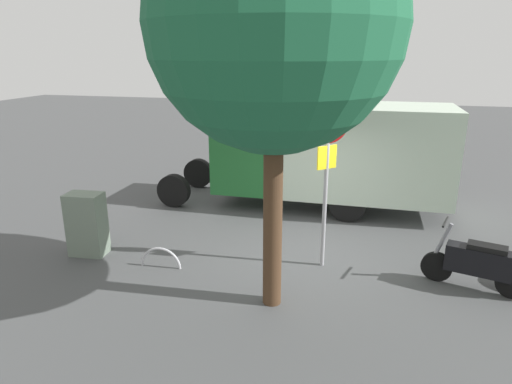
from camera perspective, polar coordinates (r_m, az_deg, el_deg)
name	(u,v)px	position (r m, az deg, el deg)	size (l,w,h in m)	color
ground_plane	(303,255)	(9.64, 6.00, -7.93)	(60.00, 60.00, 0.00)	#474849
box_truck_near	(330,151)	(12.16, 9.34, 5.14)	(7.65, 2.22, 2.80)	black
motorcycle	(477,263)	(8.99, 26.25, -8.06)	(1.76, 0.75, 1.20)	black
stop_sign	(327,160)	(8.52, 8.96, 3.99)	(0.71, 0.33, 3.24)	#9E9EA3
street_tree	(275,24)	(6.81, 2.43, 20.45)	(3.74, 3.74, 6.36)	#47301E
utility_cabinet	(87,224)	(10.03, -20.65, -3.84)	(0.73, 0.48, 1.33)	slate
bike_rack_hoop	(161,267)	(9.29, -11.95, -9.26)	(0.85, 0.85, 0.05)	#B7B7BC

